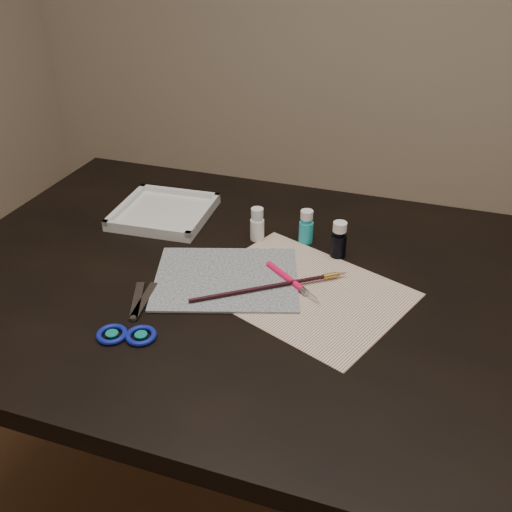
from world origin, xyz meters
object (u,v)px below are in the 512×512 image
(paint_bottle_white, at_px, (257,224))
(palette_tray, at_px, (164,212))
(paint_bottle_cyan, at_px, (306,226))
(canvas, at_px, (226,278))
(paper, at_px, (303,290))
(scissors, at_px, (131,312))
(paint_bottle_navy, at_px, (339,240))

(paint_bottle_white, relative_size, palette_tray, 0.36)
(paint_bottle_white, distance_m, paint_bottle_cyan, 0.11)
(canvas, relative_size, paint_bottle_cyan, 3.69)
(palette_tray, bearing_deg, paint_bottle_cyan, -1.50)
(canvas, relative_size, palette_tray, 1.32)
(canvas, xyz_separation_m, paint_bottle_white, (0.01, 0.17, 0.03))
(canvas, bearing_deg, paper, 4.28)
(paint_bottle_white, bearing_deg, paint_bottle_cyan, 12.49)
(canvas, bearing_deg, paint_bottle_white, 87.93)
(paint_bottle_white, xyz_separation_m, scissors, (-0.13, -0.33, -0.03))
(paint_bottle_cyan, xyz_separation_m, palette_tray, (-0.35, 0.01, -0.03))
(canvas, bearing_deg, palette_tray, 139.21)
(scissors, xyz_separation_m, palette_tray, (-0.12, 0.36, 0.01))
(paint_bottle_navy, bearing_deg, scissors, -134.41)
(paint_bottle_navy, xyz_separation_m, scissors, (-0.31, -0.32, -0.03))
(paint_bottle_cyan, height_order, scissors, paint_bottle_cyan)
(paint_bottle_white, bearing_deg, palette_tray, 172.46)
(scissors, bearing_deg, paper, -80.04)
(paint_bottle_cyan, height_order, palette_tray, paint_bottle_cyan)
(paint_bottle_cyan, bearing_deg, palette_tray, 178.50)
(paint_bottle_white, height_order, palette_tray, paint_bottle_white)
(canvas, distance_m, paint_bottle_navy, 0.25)
(paint_bottle_white, height_order, paint_bottle_cyan, same)
(paper, relative_size, paint_bottle_cyan, 4.91)
(paper, bearing_deg, palette_tray, 153.60)
(paint_bottle_navy, bearing_deg, canvas, -140.09)
(paint_bottle_white, xyz_separation_m, paint_bottle_navy, (0.18, -0.01, 0.00))
(paper, distance_m, canvas, 0.15)
(paper, relative_size, scissors, 1.80)
(paper, height_order, paint_bottle_cyan, paint_bottle_cyan)
(paper, relative_size, paint_bottle_white, 4.95)
(paper, xyz_separation_m, paint_bottle_navy, (0.04, 0.15, 0.04))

